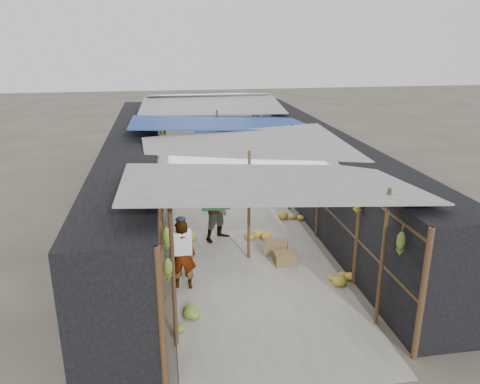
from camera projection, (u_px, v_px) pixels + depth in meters
ground at (280, 334)px, 8.24m from camera, size 80.00×80.00×0.00m
aisle_slab at (228, 207)px, 14.32m from camera, size 3.60×16.00×0.02m
stall_left at (135, 176)px, 13.54m from camera, size 1.40×15.00×2.30m
stall_right at (314, 167)px, 14.38m from camera, size 1.40×15.00×2.30m
crate_near at (285, 259)px, 10.71m from camera, size 0.47×0.38×0.28m
crate_mid at (276, 248)px, 11.19m from camera, size 0.65×0.58×0.32m
crate_back at (216, 170)px, 17.85m from camera, size 0.53×0.49×0.27m
black_basin at (265, 179)px, 16.88m from camera, size 0.56×0.56×0.17m
vendor_elderly at (182, 255)px, 9.51m from camera, size 0.61×0.45×1.52m
shopper_blue at (221, 207)px, 11.82m from camera, size 1.08×1.03×1.76m
vendor_seated at (253, 163)px, 17.68m from camera, size 0.34×0.58×0.89m
market_canopy at (226, 128)px, 13.89m from camera, size 5.62×15.20×2.77m
hanging_bananas at (224, 152)px, 14.11m from camera, size 3.96×14.09×0.75m
floor_bananas at (236, 207)px, 13.93m from camera, size 3.89×10.78×0.33m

